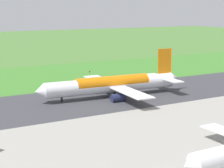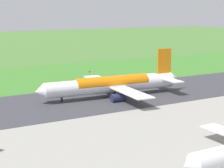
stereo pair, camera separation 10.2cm
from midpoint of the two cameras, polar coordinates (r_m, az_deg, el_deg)
The scene contains 7 objects.
ground_plane at distance 131.97m, azimuth -2.38°, elevation -2.18°, with size 800.00×800.00×0.00m, color #477233.
runway_asphalt at distance 131.96m, azimuth -2.38°, elevation -2.17°, with size 600.00×37.43×0.06m, color #38383D.
apron_concrete at distance 87.04m, azimuth 15.79°, elevation -9.67°, with size 440.00×110.00×0.05m, color gray.
grass_verge_foreground at distance 170.42m, azimuth -9.08°, elevation 0.72°, with size 600.00×80.00×0.04m, color #3C782B.
airliner_main at distance 134.15m, azimuth 0.12°, elevation -0.05°, with size 54.15×44.33×15.88m.
no_stopping_sign at distance 173.68m, azimuth -3.32°, elevation 1.56°, with size 0.60×0.10×2.65m.
traffic_cone_orange at distance 176.62m, azimuth -5.02°, elevation 1.27°, with size 0.40×0.40×0.55m, color orange.
Camera 1 is at (59.29, 113.95, 30.24)m, focal length 62.40 mm.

